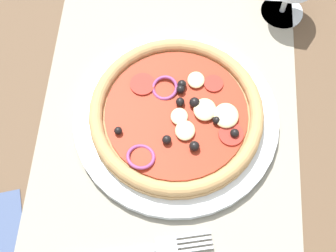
{
  "coord_description": "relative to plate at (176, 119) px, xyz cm",
  "views": [
    {
      "loc": [
        26.1,
        1.88,
        60.03
      ],
      "look_at": [
        -0.81,
        0.0,
        2.55
      ],
      "focal_mm": 52.24,
      "sensor_mm": 36.0,
      "label": 1
    }
  ],
  "objects": [
    {
      "name": "fork",
      "position": [
        17.48,
        -2.37,
        -0.35
      ],
      "size": [
        5.22,
        17.92,
        0.44
      ],
      "rotation": [
        0.0,
        0.0,
        1.78
      ],
      "color": "silver",
      "rests_on": "placemat"
    },
    {
      "name": "ground_plane",
      "position": [
        2.71,
        -0.95,
        -2.17
      ],
      "size": [
        190.0,
        140.0,
        2.4
      ],
      "primitive_type": "cube",
      "color": "brown"
    },
    {
      "name": "placemat",
      "position": [
        2.71,
        -0.95,
        -0.77
      ],
      "size": [
        48.66,
        34.93,
        0.4
      ],
      "primitive_type": "cube",
      "color": "gray",
      "rests_on": "ground_plane"
    },
    {
      "name": "pizza",
      "position": [
        0.01,
        0.09,
        1.66
      ],
      "size": [
        23.04,
        23.04,
        2.68
      ],
      "color": "tan",
      "rests_on": "plate"
    },
    {
      "name": "plate",
      "position": [
        0.0,
        0.0,
        0.0
      ],
      "size": [
        27.51,
        27.51,
        1.15
      ],
      "primitive_type": "cylinder",
      "color": "white",
      "rests_on": "placemat"
    }
  ]
}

